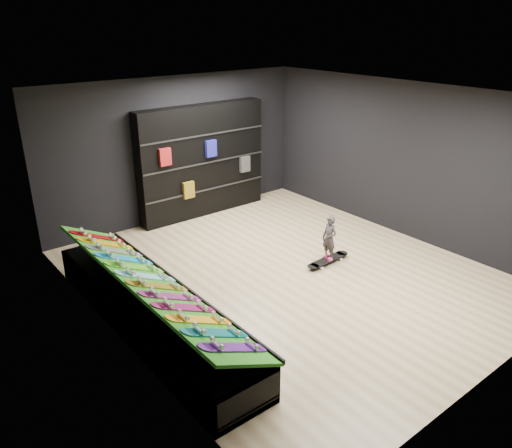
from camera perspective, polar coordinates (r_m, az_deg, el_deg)
floor at (r=8.60m, az=3.45°, el=-5.75°), size 6.00×7.00×0.01m
ceiling at (r=7.65m, az=3.99°, el=14.42°), size 6.00×7.00×0.01m
wall_back at (r=10.74m, az=-9.02°, el=8.45°), size 6.00×0.02×3.00m
wall_front at (r=6.10m, az=26.36°, el=-5.05°), size 6.00×0.02×3.00m
wall_left at (r=6.51m, az=-16.35°, el=-1.77°), size 0.02×7.00×3.00m
wall_right at (r=10.18m, az=16.45°, el=7.01°), size 0.02×7.00×3.00m
display_rack at (r=7.25m, az=-11.96°, el=-9.90°), size 0.90×4.50×0.50m
turf_ramp at (r=7.03m, az=-11.90°, el=-6.60°), size 0.92×4.50×0.46m
back_shelving at (r=10.91m, az=-6.19°, el=7.18°), size 3.00×0.35×2.40m
floor_skateboard at (r=9.02m, az=8.22°, el=-4.21°), size 0.99×0.27×0.09m
child at (r=8.89m, az=8.32°, el=-2.57°), size 0.13×0.19×0.49m
display_board_0 at (r=5.63m, az=-2.58°, el=-13.91°), size 0.93×0.22×0.50m
display_board_1 at (r=5.86m, az=-4.62°, el=-12.30°), size 0.93×0.22×0.50m
display_board_2 at (r=6.11m, az=-6.48°, el=-10.81°), size 0.93×0.22×0.50m
display_board_3 at (r=6.36m, az=-8.17°, el=-9.42°), size 0.93×0.22×0.50m
display_board_4 at (r=6.62m, az=-9.73°, el=-8.13°), size 0.93×0.22×0.50m
display_board_5 at (r=6.89m, az=-11.15°, el=-6.94°), size 0.93×0.22×0.50m
display_board_6 at (r=7.16m, az=-12.46°, el=-5.83°), size 0.93×0.22×0.50m
display_board_7 at (r=7.44m, az=-13.67°, el=-4.81°), size 0.93×0.22×0.50m
display_board_8 at (r=7.73m, az=-14.79°, el=-3.85°), size 0.93×0.22×0.50m
display_board_9 at (r=8.02m, az=-15.82°, el=-2.96°), size 0.93×0.22×0.50m
display_board_10 at (r=8.31m, az=-16.78°, el=-2.14°), size 0.93×0.22×0.50m
display_board_11 at (r=8.61m, az=-17.67°, el=-1.37°), size 0.93×0.22×0.50m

